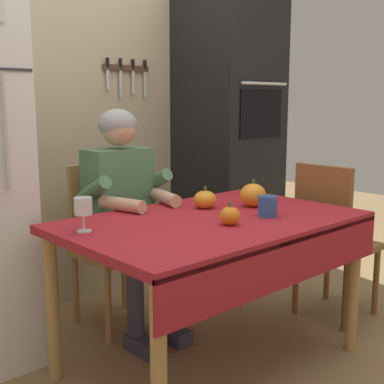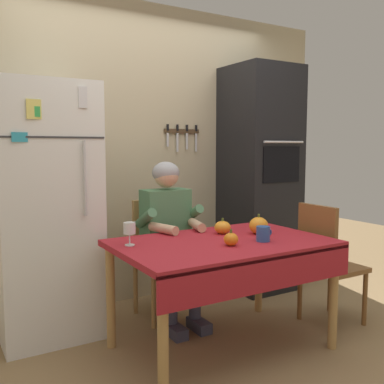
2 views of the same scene
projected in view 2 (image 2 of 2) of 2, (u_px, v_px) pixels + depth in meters
ground_plane at (230, 353)px, 2.88m from camera, size 10.00×10.00×0.00m
back_wall_assembly at (148, 153)px, 3.93m from camera, size 3.70×0.13×2.60m
refrigerator at (45, 211)px, 3.13m from camera, size 0.68×0.71×1.80m
wall_oven at (259, 179)px, 4.16m from camera, size 0.60×0.64×2.10m
dining_table at (224, 254)px, 2.88m from camera, size 1.40×0.90×0.74m
chair_behind_person at (159, 252)px, 3.53m from camera, size 0.40×0.40×0.93m
seated_person at (170, 228)px, 3.34m from camera, size 0.47×0.55×1.25m
chair_right_side at (326, 259)px, 3.30m from camera, size 0.40×0.40×0.93m
coffee_mug at (263, 234)px, 2.86m from camera, size 0.12×0.09×0.10m
wine_glass at (129, 229)px, 2.74m from camera, size 0.08×0.08×0.15m
pumpkin_large at (231, 239)px, 2.74m from camera, size 0.09×0.09×0.10m
pumpkin_medium at (259, 226)px, 3.10m from camera, size 0.14×0.14×0.14m
pumpkin_small at (223, 227)px, 3.11m from camera, size 0.12×0.12×0.11m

